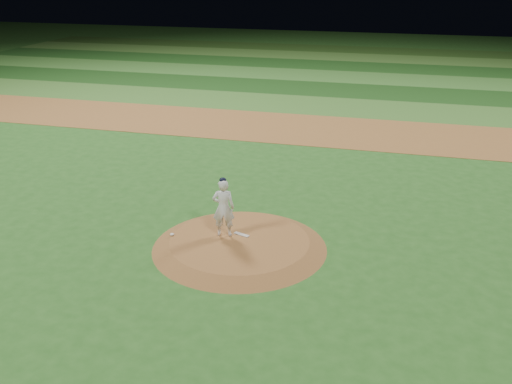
% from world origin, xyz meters
% --- Properties ---
extents(ground, '(120.00, 120.00, 0.00)m').
position_xyz_m(ground, '(0.00, 0.00, 0.00)').
color(ground, '#265B1D').
rests_on(ground, ground).
extents(infield_dirt_band, '(70.00, 6.00, 0.02)m').
position_xyz_m(infield_dirt_band, '(0.00, 14.00, 0.01)').
color(infield_dirt_band, brown).
rests_on(infield_dirt_band, ground).
extents(outfield_stripe_0, '(70.00, 5.00, 0.02)m').
position_xyz_m(outfield_stripe_0, '(0.00, 19.50, 0.01)').
color(outfield_stripe_0, '#3A6E28').
rests_on(outfield_stripe_0, ground).
extents(outfield_stripe_1, '(70.00, 5.00, 0.02)m').
position_xyz_m(outfield_stripe_1, '(0.00, 24.50, 0.01)').
color(outfield_stripe_1, '#194416').
rests_on(outfield_stripe_1, ground).
extents(outfield_stripe_2, '(70.00, 5.00, 0.02)m').
position_xyz_m(outfield_stripe_2, '(0.00, 29.50, 0.01)').
color(outfield_stripe_2, '#3A782B').
rests_on(outfield_stripe_2, ground).
extents(outfield_stripe_3, '(70.00, 5.00, 0.02)m').
position_xyz_m(outfield_stripe_3, '(0.00, 34.50, 0.01)').
color(outfield_stripe_3, '#1C4B18').
rests_on(outfield_stripe_3, ground).
extents(outfield_stripe_4, '(70.00, 5.00, 0.02)m').
position_xyz_m(outfield_stripe_4, '(0.00, 39.50, 0.01)').
color(outfield_stripe_4, '#41762B').
rests_on(outfield_stripe_4, ground).
extents(outfield_stripe_5, '(70.00, 5.00, 0.02)m').
position_xyz_m(outfield_stripe_5, '(0.00, 44.50, 0.01)').
color(outfield_stripe_5, '#274E19').
rests_on(outfield_stripe_5, ground).
extents(pitchers_mound, '(5.50, 5.50, 0.25)m').
position_xyz_m(pitchers_mound, '(0.00, 0.00, 0.12)').
color(pitchers_mound, brown).
rests_on(pitchers_mound, ground).
extents(pitching_rubber, '(0.55, 0.30, 0.03)m').
position_xyz_m(pitching_rubber, '(-0.04, 0.37, 0.26)').
color(pitching_rubber, silver).
rests_on(pitching_rubber, pitchers_mound).
extents(rosin_bag, '(0.14, 0.14, 0.07)m').
position_xyz_m(rosin_bag, '(-2.18, -0.24, 0.29)').
color(rosin_bag, silver).
rests_on(rosin_bag, pitchers_mound).
extents(pitcher_on_mound, '(0.78, 0.60, 1.97)m').
position_xyz_m(pitcher_on_mound, '(-0.58, 0.21, 1.22)').
color(pitcher_on_mound, silver).
rests_on(pitcher_on_mound, pitchers_mound).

